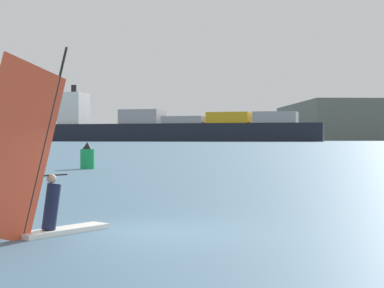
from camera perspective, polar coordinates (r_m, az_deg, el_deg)
name	(u,v)px	position (r m, az deg, el deg)	size (l,w,h in m)	color
ground_plane	(149,232)	(14.35, -4.07, -8.38)	(4000.00, 4000.00, 0.00)	#476B84
windsurfer	(37,182)	(13.95, -14.52, -3.53)	(1.89, 3.62, 4.50)	white
cargo_ship	(172,127)	(435.21, -1.91, 1.59)	(210.44, 27.09, 42.67)	black
channel_buoy	(87,157)	(44.41, -9.91, -1.22)	(1.03, 1.03, 1.95)	#19994C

